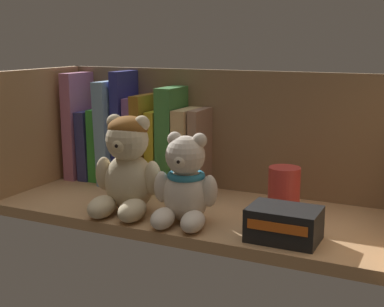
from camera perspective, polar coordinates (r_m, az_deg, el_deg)
shelf_board at (r=99.07cm, az=0.20°, el=-6.38°), size 71.60×28.23×2.00cm
shelf_back_panel at (r=109.16cm, az=3.53°, el=1.94°), size 74.00×1.20×26.42cm
shelf_side_panel_left at (r=116.16cm, az=-16.34°, el=2.09°), size 1.60×30.63×26.42cm
book_0 at (r=122.84cm, az=-11.40°, el=3.07°), size 2.64×12.87×23.30cm
book_1 at (r=121.84cm, az=-10.24°, el=1.09°), size 2.98×11.47×15.18cm
book_2 at (r=120.02cm, az=-9.04°, el=1.10°), size 3.10×10.85×15.67cm
book_3 at (r=117.70cm, az=-7.80°, el=2.45°), size 3.36×14.92×21.92cm
book_4 at (r=116.06cm, az=-6.68°, el=2.87°), size 2.15×11.64×23.94cm
book_5 at (r=115.05cm, az=-5.45°, el=1.45°), size 3.03×10.28×18.55cm
book_6 at (r=113.55cm, az=-4.22°, el=1.54°), size 2.55×14.61×19.37cm
book_7 at (r=112.65cm, az=-3.10°, el=0.64°), size 2.17×12.30×16.13cm
book_8 at (r=110.75cm, az=-1.70°, el=1.74°), size 3.45×12.39×21.01cm
book_9 at (r=109.61cm, az=-0.07°, el=0.53°), size 2.92×12.94×16.85cm
book_10 at (r=108.47cm, az=1.23°, el=0.42°), size 1.97×11.28×16.90cm
teddy_bear_larger at (r=95.04cm, az=-6.94°, el=-1.44°), size 12.87×13.18×17.48cm
teddy_bear_smaller at (r=89.22cm, az=-0.78°, el=-3.39°), size 11.38×11.74×15.38cm
pillar_candle at (r=96.11cm, az=9.77°, el=-3.90°), size 5.65×5.65×8.40cm
small_product_box at (r=83.95cm, az=9.78°, el=-7.41°), size 10.80×7.72×5.20cm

